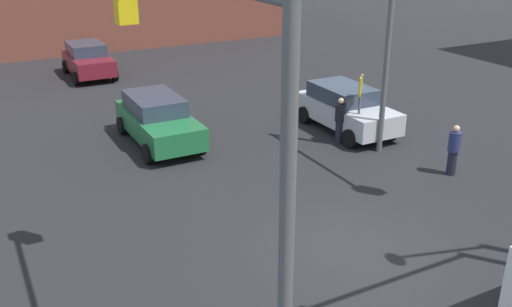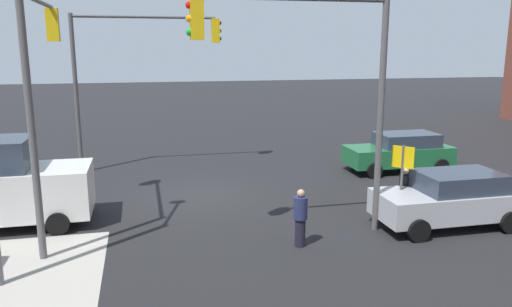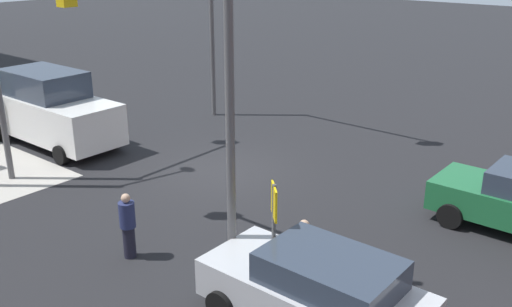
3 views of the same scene
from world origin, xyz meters
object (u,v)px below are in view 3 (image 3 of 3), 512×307
Objects in this scene: pedestrian_waiting at (303,254)px; coupe_silver at (317,290)px; van_white_delivery at (52,109)px; traffic_signal_ne_corner at (46,20)px; traffic_signal_nw_corner at (155,52)px; traffic_signal_se_corner at (258,4)px; pedestrian_crossing at (128,225)px.

coupe_silver is at bearing 89.73° from pedestrian_waiting.
pedestrian_waiting is at bearing 170.63° from van_white_delivery.
traffic_signal_ne_corner is 12.02m from coupe_silver.
van_white_delivery is 12.29m from pedestrian_waiting.
pedestrian_waiting is (-12.12, 2.00, -0.46)m from van_white_delivery.
van_white_delivery is (8.77, -2.70, -3.34)m from traffic_signal_nw_corner.
coupe_silver is 1.32m from pedestrian_waiting.
traffic_signal_se_corner is at bearing -123.61° from van_white_delivery.
traffic_signal_se_corner is at bearing -108.24° from traffic_signal_ne_corner.
traffic_signal_se_corner is 13.36m from coupe_silver.
coupe_silver is 13.39m from van_white_delivery.
coupe_silver reaches higher than pedestrian_waiting.
pedestrian_crossing is 4.05m from pedestrian_waiting.
pedestrian_waiting is (-7.93, 8.30, -3.85)m from traffic_signal_se_corner.
traffic_signal_ne_corner reaches higher than coupe_silver.
traffic_signal_ne_corner reaches higher than pedestrian_crossing.
pedestrian_crossing is at bearing 57.08° from traffic_signal_nw_corner.
pedestrian_crossing is (-4.13, 9.70, -3.86)m from traffic_signal_se_corner.
traffic_signal_se_corner is 7.57m from traffic_signal_ne_corner.
traffic_signal_ne_corner is 3.88m from van_white_delivery.
traffic_signal_nw_corner is 7.18m from traffic_signal_ne_corner.
pedestrian_waiting is (-10.30, 1.11, -3.77)m from traffic_signal_ne_corner.
traffic_signal_nw_corner is 4.16× the size of pedestrian_crossing.
traffic_signal_nw_corner is at bearing 116.99° from traffic_signal_se_corner.
traffic_signal_ne_corner is 1.20× the size of van_white_delivery.
traffic_signal_nw_corner is 1.00× the size of traffic_signal_ne_corner.
traffic_signal_ne_corner is at bearing 153.83° from van_white_delivery.
traffic_signal_nw_corner is at bearing 165.43° from traffic_signal_ne_corner.
traffic_signal_se_corner is at bearing -63.01° from traffic_signal_nw_corner.
traffic_signal_ne_corner is at bearing -14.57° from traffic_signal_nw_corner.
traffic_signal_nw_corner is at bearing -33.93° from pedestrian_waiting.
traffic_signal_se_corner is 1.54× the size of coupe_silver.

